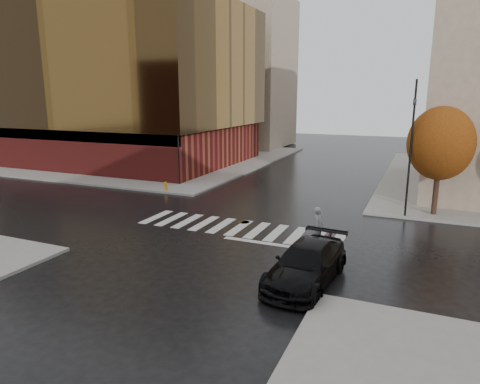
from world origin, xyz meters
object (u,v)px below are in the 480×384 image
at_px(sedan, 307,264).
at_px(traffic_light_nw, 178,126).
at_px(cyclist, 319,235).
at_px(traffic_light_ne, 412,139).
at_px(fire_hydrant, 166,186).

height_order(sedan, traffic_light_nw, traffic_light_nw).
height_order(cyclist, traffic_light_ne, traffic_light_ne).
relative_size(cyclist, traffic_light_nw, 0.26).
bearing_deg(traffic_light_nw, cyclist, 45.22).
bearing_deg(traffic_light_ne, traffic_light_nw, 7.45).
bearing_deg(sedan, fire_hydrant, 145.53).
height_order(traffic_light_nw, fire_hydrant, traffic_light_nw).
xyz_separation_m(traffic_light_nw, fire_hydrant, (0.29, -2.50, -4.36)).
bearing_deg(traffic_light_nw, fire_hydrant, -2.31).
xyz_separation_m(sedan, traffic_light_nw, (-14.29, 13.97, 4.10)).
distance_m(traffic_light_ne, fire_hydrant, 17.64).
distance_m(cyclist, traffic_light_ne, 9.08).
distance_m(sedan, fire_hydrant, 18.10).
xyz_separation_m(traffic_light_ne, fire_hydrant, (-17.12, 0.20, -4.27)).
bearing_deg(traffic_light_ne, fire_hydrant, 15.60).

